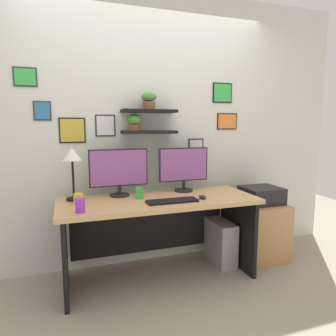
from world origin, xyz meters
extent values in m
plane|color=gray|center=(0.00, 0.00, 0.00)|extent=(8.00, 8.00, 0.00)
cube|color=silver|center=(0.00, 0.44, 1.35)|extent=(4.40, 0.04, 2.70)
cube|color=black|center=(0.00, 0.32, 1.33)|extent=(0.52, 0.20, 0.03)
cube|color=black|center=(0.00, 0.32, 1.53)|extent=(0.52, 0.20, 0.03)
cylinder|color=brown|center=(-0.14, 0.32, 1.37)|extent=(0.11, 0.11, 0.06)
ellipsoid|color=green|center=(-0.14, 0.32, 1.45)|extent=(0.13, 0.13, 0.10)
cylinder|color=brown|center=(0.00, 0.32, 1.58)|extent=(0.12, 0.12, 0.07)
ellipsoid|color=#438632|center=(0.00, 0.32, 1.66)|extent=(0.15, 0.15, 0.09)
cube|color=#2D2D33|center=(-0.95, 0.42, 1.52)|extent=(0.15, 0.02, 0.17)
cube|color=teal|center=(-0.95, 0.41, 1.52)|extent=(0.12, 0.00, 0.15)
cube|color=black|center=(0.90, 0.42, 1.44)|extent=(0.24, 0.02, 0.17)
cube|color=orange|center=(0.90, 0.41, 1.44)|extent=(0.21, 0.00, 0.15)
cube|color=black|center=(-0.40, 0.42, 1.39)|extent=(0.19, 0.02, 0.20)
cube|color=silver|center=(-0.40, 0.41, 1.39)|extent=(0.16, 0.00, 0.18)
cube|color=black|center=(0.83, 0.42, 1.74)|extent=(0.22, 0.02, 0.21)
cube|color=green|center=(0.83, 0.41, 1.74)|extent=(0.20, 0.00, 0.18)
cube|color=black|center=(-0.71, 0.42, 1.35)|extent=(0.23, 0.02, 0.23)
cube|color=gold|center=(-0.71, 0.41, 1.35)|extent=(0.21, 0.00, 0.21)
cube|color=#2D2D33|center=(-1.07, 0.42, 1.81)|extent=(0.19, 0.02, 0.16)
cube|color=green|center=(-1.07, 0.41, 1.81)|extent=(0.17, 0.00, 0.14)
cube|color=black|center=(0.53, 0.42, 1.16)|extent=(0.17, 0.02, 0.20)
cube|color=silver|center=(0.53, 0.41, 1.16)|extent=(0.15, 0.00, 0.18)
cube|color=tan|center=(0.00, 0.00, 0.73)|extent=(1.75, 0.68, 0.04)
cube|color=black|center=(-0.82, 0.00, 0.35)|extent=(0.04, 0.62, 0.71)
cube|color=black|center=(0.82, 0.00, 0.35)|extent=(0.04, 0.62, 0.71)
cube|color=black|center=(0.00, 0.30, 0.39)|extent=(1.55, 0.02, 0.50)
cylinder|color=black|center=(-0.32, 0.21, 0.76)|extent=(0.18, 0.18, 0.02)
cylinder|color=black|center=(-0.32, 0.21, 0.81)|extent=(0.03, 0.03, 0.09)
cube|color=black|center=(-0.32, 0.22, 1.01)|extent=(0.54, 0.02, 0.34)
cube|color=#8C4C99|center=(-0.32, 0.21, 1.01)|extent=(0.51, 0.00, 0.32)
cylinder|color=black|center=(0.32, 0.21, 0.76)|extent=(0.18, 0.18, 0.02)
cylinder|color=black|center=(0.32, 0.21, 0.81)|extent=(0.03, 0.03, 0.10)
cube|color=black|center=(0.32, 0.22, 1.02)|extent=(0.50, 0.02, 0.33)
cube|color=#8C4C99|center=(0.32, 0.21, 1.02)|extent=(0.48, 0.00, 0.31)
cube|color=black|center=(0.07, -0.16, 0.76)|extent=(0.44, 0.14, 0.02)
ellipsoid|color=black|center=(0.36, -0.13, 0.77)|extent=(0.06, 0.09, 0.03)
cylinder|color=black|center=(-0.72, 0.18, 0.76)|extent=(0.13, 0.13, 0.02)
cylinder|color=black|center=(-0.72, 0.18, 0.93)|extent=(0.02, 0.02, 0.33)
cone|color=white|center=(-0.72, 0.18, 1.16)|extent=(0.16, 0.16, 0.11)
cylinder|color=yellow|center=(-0.69, 0.03, 0.80)|extent=(0.08, 0.08, 0.09)
cylinder|color=green|center=(-0.17, 0.05, 0.80)|extent=(0.07, 0.07, 0.10)
cylinder|color=purple|center=(-0.69, -0.22, 0.81)|extent=(0.07, 0.07, 0.11)
cube|color=tan|center=(1.14, 0.09, 0.29)|extent=(0.44, 0.50, 0.59)
cube|color=black|center=(1.14, 0.09, 0.67)|extent=(0.38, 0.34, 0.17)
cube|color=#99999E|center=(0.68, 0.10, 0.22)|extent=(0.18, 0.40, 0.44)
camera|label=1|loc=(-0.77, -2.51, 1.40)|focal=32.27mm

